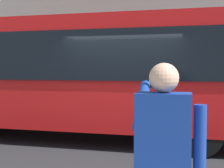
# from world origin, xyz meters

# --- Properties ---
(ground_plane) EXTENTS (60.00, 60.00, 0.00)m
(ground_plane) POSITION_xyz_m (0.00, 0.00, 0.00)
(ground_plane) COLOR #232326
(red_bus) EXTENTS (9.05, 2.54, 3.08)m
(red_bus) POSITION_xyz_m (1.43, -0.72, 1.68)
(red_bus) COLOR red
(red_bus) RESTS_ON ground_plane
(pedestrian_photographer) EXTENTS (0.53, 0.52, 1.70)m
(pedestrian_photographer) POSITION_xyz_m (-1.17, 4.50, 1.14)
(pedestrian_photographer) COLOR #2D2D33
(pedestrian_photographer) RESTS_ON sidewalk_curb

